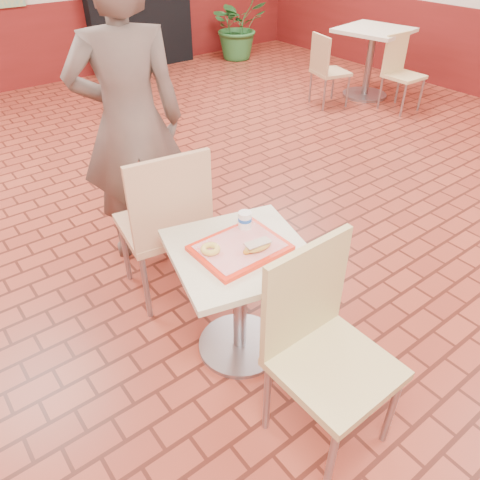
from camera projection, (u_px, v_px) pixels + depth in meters
room_shell at (340, 23)px, 2.65m from camera, size 8.01×10.01×3.01m
wainscot_band at (322, 179)px, 3.23m from camera, size 8.00×10.00×1.00m
main_table at (240, 285)px, 2.39m from camera, size 0.65×0.65×0.68m
chair_main_front at (322, 343)px, 1.96m from camera, size 0.46×0.46×0.99m
chair_main_back at (166, 220)px, 2.69m from camera, size 0.53×0.53×1.01m
customer at (130, 124)px, 2.88m from camera, size 0.80×0.66×1.90m
serving_tray at (240, 248)px, 2.26m from camera, size 0.42×0.33×0.03m
ring_donut at (210, 249)px, 2.20m from camera, size 0.12×0.12×0.03m
long_john_donut at (257, 246)px, 2.21m from camera, size 0.15×0.09×0.04m
paper_cup at (245, 220)px, 2.35m from camera, size 0.07×0.07×0.09m
second_table at (371, 51)px, 5.83m from camera, size 0.78×0.78×0.83m
chair_second_left at (326, 67)px, 5.59m from camera, size 0.47×0.47×0.83m
chair_second_front at (400, 69)px, 5.51m from camera, size 0.40×0.40×0.85m
potted_plant at (238, 25)px, 7.37m from camera, size 0.94×0.82×1.00m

